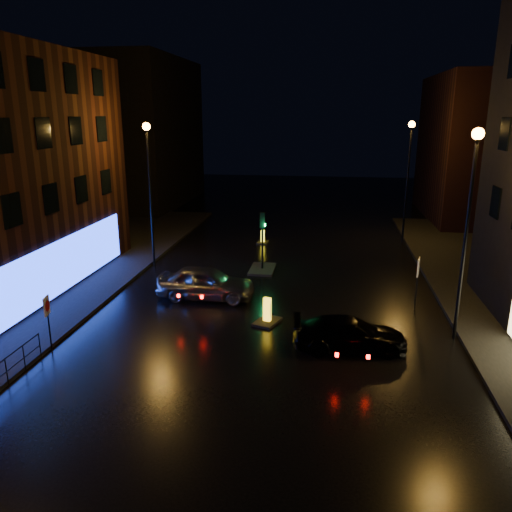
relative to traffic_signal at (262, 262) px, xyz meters
The scene contains 13 objects.
ground 14.06m from the traffic_signal, 85.10° to the right, with size 120.00×120.00×0.00m, color black.
building_far_left 26.50m from the traffic_signal, 125.18° to the left, with size 8.00×16.00×14.00m, color black.
building_far_right 24.83m from the traffic_signal, 48.01° to the left, with size 8.00×14.00×12.00m, color black.
street_lamp_lfar 8.32m from the traffic_signal, behind, with size 0.44×0.44×8.37m.
street_lamp_rnear 13.06m from the traffic_signal, 41.63° to the right, with size 0.44×0.44×8.37m.
street_lamp_rfar 13.06m from the traffic_signal, 41.63° to the left, with size 0.44×0.44×8.37m.
traffic_signal is the anchor object (origin of this frame).
silver_hatchback 5.43m from the traffic_signal, 113.25° to the right, with size 1.92×4.77×1.63m, color #919598.
dark_sedan 10.70m from the traffic_signal, 63.79° to the right, with size 1.79×4.39×1.27m, color black.
bollard_near 7.66m from the traffic_signal, 80.69° to the right, with size 1.28×1.55×1.16m.
bollard_far 6.40m from the traffic_signal, 97.47° to the left, with size 0.80×1.12×0.93m.
road_sign_left 13.29m from the traffic_signal, 120.40° to the right, with size 0.16×0.54×2.22m.
road_sign_right 9.47m from the traffic_signal, 32.72° to the right, with size 0.21×0.60×2.52m.
Camera 1 is at (2.53, -13.66, 8.87)m, focal length 35.00 mm.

